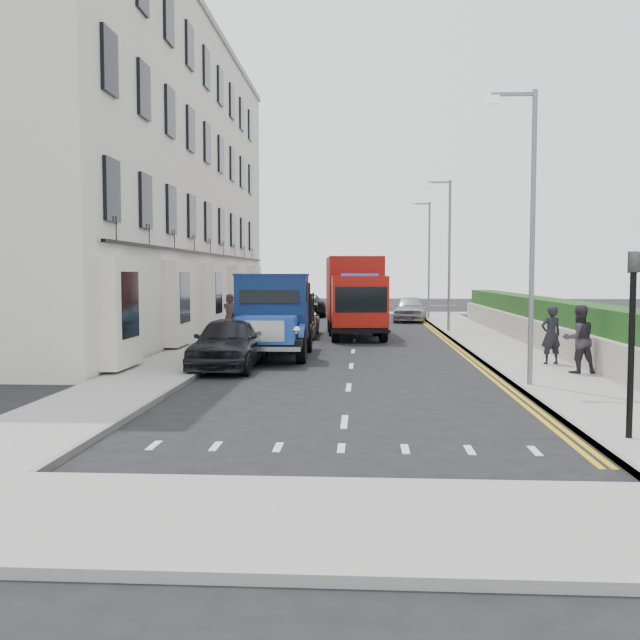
{
  "coord_description": "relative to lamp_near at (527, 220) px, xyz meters",
  "views": [
    {
      "loc": [
        0.32,
        -19.04,
        2.75
      ],
      "look_at": [
        -0.9,
        1.56,
        1.4
      ],
      "focal_mm": 40.0,
      "sensor_mm": 36.0,
      "label": 1
    }
  ],
  "objects": [
    {
      "name": "seafront_car_right",
      "position": [
        -1.09,
        24.1,
        -3.26
      ],
      "size": [
        2.31,
        4.53,
        1.48
      ],
      "primitive_type": "imported",
      "rotation": [
        0.0,
        0.0,
        -0.13
      ],
      "color": "#99989C",
      "rests_on": "ground"
    },
    {
      "name": "seafront_car_left",
      "position": [
        -7.43,
        28.96,
        -3.29
      ],
      "size": [
        2.7,
        5.27,
        1.42
      ],
      "primitive_type": "imported",
      "rotation": [
        0.0,
        0.0,
        3.21
      ],
      "color": "black",
      "rests_on": "ground"
    },
    {
      "name": "pedestrian_west_far",
      "position": [
        -10.18,
        16.57,
        -3.05
      ],
      "size": [
        0.88,
        0.65,
        1.66
      ],
      "primitive_type": "imported",
      "rotation": [
        0.0,
        0.0,
        0.15
      ],
      "color": "#392A29",
      "rests_on": "pavement_west"
    },
    {
      "name": "ground",
      "position": [
        -4.18,
        2.0,
        -4.0
      ],
      "size": [
        120.0,
        120.0,
        0.0
      ],
      "primitive_type": "plane",
      "color": "black",
      "rests_on": "ground"
    },
    {
      "name": "traffic_signal",
      "position": [
        0.42,
        -5.5,
        -1.92
      ],
      "size": [
        0.16,
        0.2,
        3.1
      ],
      "color": "black",
      "rests_on": "ground"
    },
    {
      "name": "sea_plane",
      "position": [
        -4.18,
        62.0,
        -4.0
      ],
      "size": [
        120.0,
        120.0,
        0.0
      ],
      "primitive_type": "plane",
      "color": "slate",
      "rests_on": "ground"
    },
    {
      "name": "seafront_railing",
      "position": [
        -4.18,
        30.2,
        -3.42
      ],
      "size": [
        13.0,
        0.08,
        1.11
      ],
      "color": "#59B2A5",
      "rests_on": "ground"
    },
    {
      "name": "pavement_east",
      "position": [
        1.12,
        11.0,
        -3.94
      ],
      "size": [
        2.6,
        38.0,
        0.12
      ],
      "primitive_type": "cube",
      "color": "gray",
      "rests_on": "ground"
    },
    {
      "name": "pedestrian_east_near",
      "position": [
        1.61,
        3.89,
        -3.03
      ],
      "size": [
        0.71,
        0.56,
        1.7
      ],
      "primitive_type": "imported",
      "rotation": [
        0.0,
        0.0,
        3.4
      ],
      "color": "black",
      "rests_on": "pavement_east"
    },
    {
      "name": "red_lorry",
      "position": [
        -4.19,
        14.06,
        -2.15
      ],
      "size": [
        2.78,
        6.8,
        3.48
      ],
      "rotation": [
        0.0,
        0.0,
        0.08
      ],
      "color": "black",
      "rests_on": "ground"
    },
    {
      "name": "terrace_west",
      "position": [
        -13.65,
        15.0,
        3.17
      ],
      "size": [
        6.31,
        30.2,
        14.25
      ],
      "color": "beige",
      "rests_on": "ground"
    },
    {
      "name": "parked_car_rear",
      "position": [
        -6.78,
        14.0,
        -3.29
      ],
      "size": [
        2.05,
        4.91,
        1.42
      ],
      "primitive_type": "imported",
      "rotation": [
        0.0,
        0.0,
        0.01
      ],
      "color": "#A9AAAE",
      "rests_on": "ground"
    },
    {
      "name": "bedford_lorry",
      "position": [
        -6.71,
        5.49,
        -2.76
      ],
      "size": [
        2.38,
        5.76,
        2.69
      ],
      "rotation": [
        0.0,
        0.0,
        0.01
      ],
      "color": "black",
      "rests_on": "ground"
    },
    {
      "name": "lamp_far",
      "position": [
        0.0,
        26.0,
        0.0
      ],
      "size": [
        1.23,
        0.18,
        7.0
      ],
      "color": "slate",
      "rests_on": "ground"
    },
    {
      "name": "pedestrian_west_near",
      "position": [
        -8.58,
        10.47,
        -3.09
      ],
      "size": [
        0.93,
        0.41,
        1.57
      ],
      "primitive_type": "imported",
      "rotation": [
        0.0,
        0.0,
        3.11
      ],
      "color": "black",
      "rests_on": "pavement_west"
    },
    {
      "name": "promenade",
      "position": [
        -4.18,
        31.0,
        -3.94
      ],
      "size": [
        30.0,
        2.5,
        0.12
      ],
      "primitive_type": "cube",
      "color": "gray",
      "rests_on": "ground"
    },
    {
      "name": "garden_east",
      "position": [
        3.03,
        11.0,
        -3.1
      ],
      "size": [
        1.45,
        28.0,
        1.75
      ],
      "color": "#B2AD9E",
      "rests_on": "ground"
    },
    {
      "name": "pedestrian_east_far",
      "position": [
        1.85,
        2.02,
        -2.98
      ],
      "size": [
        0.99,
        0.84,
        1.8
      ],
      "primitive_type": "imported",
      "rotation": [
        0.0,
        0.0,
        3.33
      ],
      "color": "#2D2831",
      "rests_on": "pavement_east"
    },
    {
      "name": "lamp_near",
      "position": [
        0.0,
        0.0,
        0.0
      ],
      "size": [
        1.23,
        0.18,
        7.0
      ],
      "color": "slate",
      "rests_on": "ground"
    },
    {
      "name": "pavement_west",
      "position": [
        -9.38,
        11.0,
        -3.94
      ],
      "size": [
        2.4,
        38.0,
        0.12
      ],
      "primitive_type": "cube",
      "color": "gray",
      "rests_on": "ground"
    },
    {
      "name": "parked_car_front",
      "position": [
        -7.68,
        3.24,
        -3.23
      ],
      "size": [
        1.95,
        4.54,
        1.53
      ],
      "primitive_type": "imported",
      "rotation": [
        0.0,
        0.0,
        -0.03
      ],
      "color": "black",
      "rests_on": "ground"
    },
    {
      "name": "parked_car_mid",
      "position": [
        -7.13,
        10.23,
        -3.36
      ],
      "size": [
        1.67,
        3.96,
        1.27
      ],
      "primitive_type": "imported",
      "rotation": [
        0.0,
        0.0,
        0.08
      ],
      "color": "#5595B7",
      "rests_on": "ground"
    },
    {
      "name": "lamp_mid",
      "position": [
        0.0,
        16.0,
        0.0
      ],
      "size": [
        1.23,
        0.18,
        7.0
      ],
      "color": "slate",
      "rests_on": "ground"
    }
  ]
}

